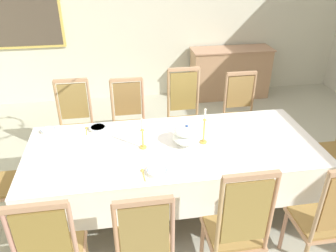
{
  "coord_description": "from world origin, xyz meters",
  "views": [
    {
      "loc": [
        -0.5,
        -2.82,
        2.56
      ],
      "look_at": [
        -0.04,
        0.03,
        0.95
      ],
      "focal_mm": 35.63,
      "sensor_mm": 36.0,
      "label": 1
    }
  ],
  "objects": [
    {
      "name": "spoon_primary",
      "position": [
        -0.34,
        -0.46,
        0.79
      ],
      "size": [
        0.03,
        0.18,
        0.01
      ],
      "rotation": [
        0.0,
        0.0,
        0.07
      ],
      "color": "gold",
      "rests_on": "tablecloth"
    },
    {
      "name": "bowl_near_left",
      "position": [
        -0.22,
        -0.49,
        0.8
      ],
      "size": [
        0.18,
        0.18,
        0.04
      ],
      "color": "white",
      "rests_on": "tablecloth"
    },
    {
      "name": "spoon_secondary",
      "position": [
        -0.87,
        0.4,
        0.79
      ],
      "size": [
        0.03,
        0.18,
        0.01
      ],
      "rotation": [
        0.0,
        0.0,
        0.04
      ],
      "color": "gold",
      "rests_on": "tablecloth"
    },
    {
      "name": "bowl_far_left",
      "position": [
        -1.27,
        0.41,
        0.8
      ],
      "size": [
        0.15,
        0.15,
        0.04
      ],
      "color": "white",
      "rests_on": "tablecloth"
    },
    {
      "name": "chair_south_c",
      "position": [
        0.32,
        -1.06,
        0.61
      ],
      "size": [
        0.44,
        0.42,
        1.23
      ],
      "color": "tan",
      "rests_on": "ground"
    },
    {
      "name": "bowl_near_right",
      "position": [
        -0.75,
        0.37,
        0.8
      ],
      "size": [
        0.18,
        0.18,
        0.04
      ],
      "color": "white",
      "rests_on": "tablecloth"
    },
    {
      "name": "chair_north_a",
      "position": [
        -1.06,
        0.93,
        0.58
      ],
      "size": [
        0.44,
        0.42,
        1.12
      ],
      "rotation": [
        0.0,
        0.0,
        3.14
      ],
      "color": "tan",
      "rests_on": "ground"
    },
    {
      "name": "sideboard",
      "position": [
        1.53,
        2.7,
        0.45
      ],
      "size": [
        1.44,
        0.48,
        0.9
      ],
      "rotation": [
        0.0,
        0.0,
        3.14
      ],
      "color": "tan",
      "rests_on": "ground"
    },
    {
      "name": "ground",
      "position": [
        0.0,
        0.0,
        -0.02
      ],
      "size": [
        7.3,
        5.95,
        0.04
      ],
      "primitive_type": "cube",
      "color": "#ACAC98"
    },
    {
      "name": "candlestick_west",
      "position": [
        -0.3,
        -0.06,
        0.91
      ],
      "size": [
        0.07,
        0.07,
        0.32
      ],
      "color": "gold",
      "rests_on": "tablecloth"
    },
    {
      "name": "candlestick_east",
      "position": [
        0.3,
        -0.06,
        0.94
      ],
      "size": [
        0.07,
        0.07,
        0.38
      ],
      "color": "gold",
      "rests_on": "tablecloth"
    },
    {
      "name": "chair_north_d",
      "position": [
        1.09,
        0.93,
        0.57
      ],
      "size": [
        0.44,
        0.42,
        1.09
      ],
      "rotation": [
        0.0,
        0.0,
        3.14
      ],
      "color": "tan",
      "rests_on": "ground"
    },
    {
      "name": "chair_south_d",
      "position": [
        1.09,
        -1.06,
        0.6
      ],
      "size": [
        0.44,
        0.42,
        1.18
      ],
      "color": "tan",
      "rests_on": "ground"
    },
    {
      "name": "framed_painting",
      "position": [
        -1.89,
        2.95,
        1.74
      ],
      "size": [
        1.16,
        0.05,
        1.48
      ],
      "color": "#D1B251"
    },
    {
      "name": "chair_north_c",
      "position": [
        0.32,
        0.93,
        0.6
      ],
      "size": [
        0.44,
        0.42,
        1.19
      ],
      "rotation": [
        0.0,
        0.0,
        3.14
      ],
      "color": "tan",
      "rests_on": "ground"
    },
    {
      "name": "soup_tureen",
      "position": [
        0.13,
        -0.06,
        0.89
      ],
      "size": [
        0.28,
        0.28,
        0.22
      ],
      "color": "white",
      "rests_on": "tablecloth"
    },
    {
      "name": "back_wall",
      "position": [
        0.0,
        3.01,
        1.62
      ],
      "size": [
        7.3,
        0.08,
        3.24
      ],
      "primitive_type": "cube",
      "color": "beige",
      "rests_on": "ground"
    },
    {
      "name": "dining_table",
      "position": [
        0.0,
        -0.06,
        0.71
      ],
      "size": [
        2.88,
        1.17,
        0.78
      ],
      "color": "tan",
      "rests_on": "ground"
    },
    {
      "name": "chair_south_b",
      "position": [
        -0.4,
        -1.06,
        0.57
      ],
      "size": [
        0.44,
        0.42,
        1.11
      ],
      "color": "tan",
      "rests_on": "ground"
    },
    {
      "name": "tablecloth",
      "position": [
        0.0,
        -0.06,
        0.68
      ],
      "size": [
        2.9,
        1.19,
        0.42
      ],
      "color": "white",
      "rests_on": "dining_table"
    },
    {
      "name": "chair_north_b",
      "position": [
        -0.4,
        0.93,
        0.57
      ],
      "size": [
        0.44,
        0.42,
        1.09
      ],
      "rotation": [
        0.0,
        0.0,
        3.14
      ],
      "color": "#A87D67",
      "rests_on": "ground"
    }
  ]
}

